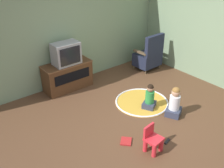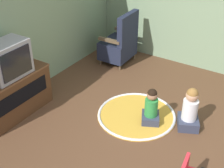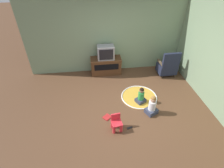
{
  "view_description": "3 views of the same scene",
  "coord_description": "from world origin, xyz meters",
  "px_view_note": "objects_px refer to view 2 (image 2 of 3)",
  "views": [
    {
      "loc": [
        -2.83,
        -2.77,
        2.95
      ],
      "look_at": [
        -0.4,
        0.24,
        0.86
      ],
      "focal_mm": 42.0,
      "sensor_mm": 36.0,
      "label": 1
    },
    {
      "loc": [
        -2.61,
        -1.18,
        2.7
      ],
      "look_at": [
        -0.06,
        0.47,
        0.85
      ],
      "focal_mm": 50.0,
      "sensor_mm": 36.0,
      "label": 2
    },
    {
      "loc": [
        -0.79,
        -3.52,
        3.57
      ],
      "look_at": [
        -0.28,
        0.41,
        0.62
      ],
      "focal_mm": 28.0,
      "sensor_mm": 36.0,
      "label": 3
    }
  ],
  "objects_px": {
    "black_armchair": "(120,44)",
    "child_watching_center": "(190,111)",
    "child_watching_left": "(151,108)",
    "tv_cabinet": "(12,94)",
    "television": "(7,60)"
  },
  "relations": [
    {
      "from": "television",
      "to": "black_armchair",
      "type": "distance_m",
      "value": 2.26
    },
    {
      "from": "tv_cabinet",
      "to": "black_armchair",
      "type": "bearing_deg",
      "value": -11.02
    },
    {
      "from": "television",
      "to": "child_watching_left",
      "type": "xyz_separation_m",
      "value": [
        0.86,
        -1.7,
        -0.63
      ]
    },
    {
      "from": "child_watching_left",
      "to": "child_watching_center",
      "type": "relative_size",
      "value": 0.88
    },
    {
      "from": "black_armchair",
      "to": "television",
      "type": "bearing_deg",
      "value": -11.73
    },
    {
      "from": "child_watching_center",
      "to": "black_armchair",
      "type": "bearing_deg",
      "value": 31.98
    },
    {
      "from": "television",
      "to": "child_watching_left",
      "type": "height_order",
      "value": "television"
    },
    {
      "from": "black_armchair",
      "to": "child_watching_center",
      "type": "xyz_separation_m",
      "value": [
        -1.13,
        -1.77,
        -0.11
      ]
    },
    {
      "from": "tv_cabinet",
      "to": "television",
      "type": "bearing_deg",
      "value": -90.0
    },
    {
      "from": "tv_cabinet",
      "to": "child_watching_center",
      "type": "bearing_deg",
      "value": -64.62
    },
    {
      "from": "child_watching_left",
      "to": "tv_cabinet",
      "type": "bearing_deg",
      "value": 89.68
    },
    {
      "from": "tv_cabinet",
      "to": "television",
      "type": "height_order",
      "value": "television"
    },
    {
      "from": "tv_cabinet",
      "to": "child_watching_left",
      "type": "height_order",
      "value": "tv_cabinet"
    },
    {
      "from": "tv_cabinet",
      "to": "child_watching_left",
      "type": "relative_size",
      "value": 2.06
    },
    {
      "from": "black_armchair",
      "to": "child_watching_left",
      "type": "relative_size",
      "value": 1.82
    }
  ]
}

